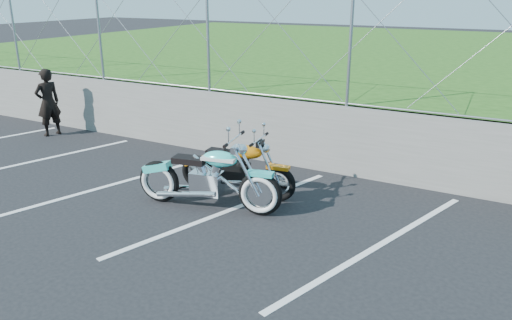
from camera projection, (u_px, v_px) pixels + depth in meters
The scene contains 8 objects.
ground at pixel (193, 236), 7.08m from camera, with size 90.00×90.00×0.00m, color black.
retaining_wall at pixel (296, 133), 9.78m from camera, with size 30.00×0.22×1.30m, color #60605B.
grass_field at pixel (409, 68), 18.09m from camera, with size 30.00×20.00×1.30m, color #244F15.
chain_link_fence at pixel (298, 48), 9.24m from camera, with size 28.00×0.03×2.00m.
parking_lines at pixel (299, 226), 7.36m from camera, with size 18.29×4.31×0.01m.
cruiser_turquoise at pixel (210, 180), 7.83m from camera, with size 2.41×0.76×1.21m.
naked_orange at pixel (238, 170), 8.37m from camera, with size 2.08×0.71×1.04m.
person_standing at pixel (48, 102), 11.77m from camera, with size 0.58×0.38×1.59m, color black.
Camera 1 is at (3.82, -5.15, 3.31)m, focal length 35.00 mm.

